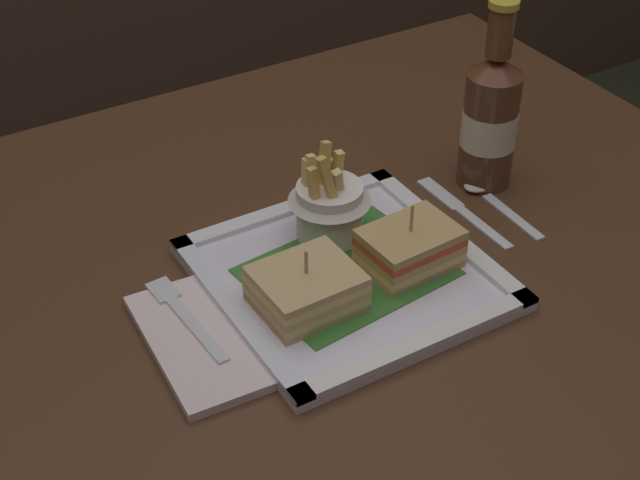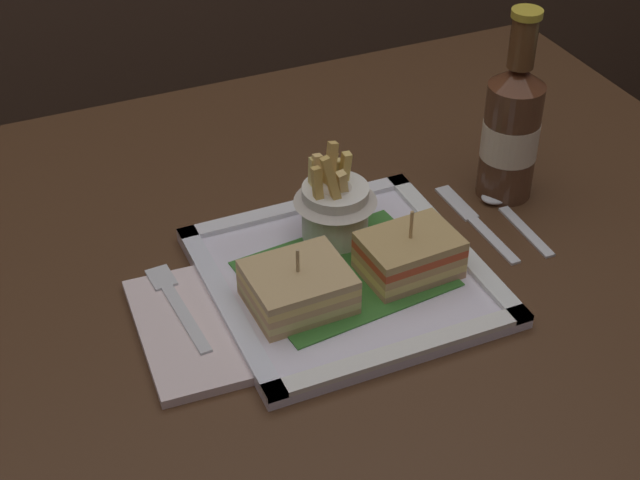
% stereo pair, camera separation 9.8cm
% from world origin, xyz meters
% --- Properties ---
extents(dining_table, '(1.13, 0.84, 0.78)m').
position_xyz_m(dining_table, '(0.00, 0.00, 0.66)').
color(dining_table, '#462C19').
rests_on(dining_table, ground_plane).
extents(square_plate, '(0.28, 0.28, 0.02)m').
position_xyz_m(square_plate, '(0.03, -0.06, 0.78)').
color(square_plate, white).
rests_on(square_plate, dining_table).
extents(sandwich_half_left, '(0.10, 0.09, 0.07)m').
position_xyz_m(sandwich_half_left, '(-0.03, -0.08, 0.81)').
color(sandwich_half_left, tan).
rests_on(sandwich_half_left, square_plate).
extents(sandwich_half_right, '(0.10, 0.08, 0.08)m').
position_xyz_m(sandwich_half_right, '(0.09, -0.08, 0.81)').
color(sandwich_half_right, tan).
rests_on(sandwich_half_right, square_plate).
extents(fries_cup, '(0.09, 0.09, 0.11)m').
position_xyz_m(fries_cup, '(0.05, 0.01, 0.83)').
color(fries_cup, white).
rests_on(fries_cup, square_plate).
extents(beer_bottle, '(0.06, 0.06, 0.23)m').
position_xyz_m(beer_bottle, '(0.27, 0.02, 0.86)').
color(beer_bottle, '#533321').
rests_on(beer_bottle, dining_table).
extents(folded_napkin, '(0.10, 0.18, 0.01)m').
position_xyz_m(folded_napkin, '(-0.14, -0.07, 0.78)').
color(folded_napkin, silver).
rests_on(folded_napkin, dining_table).
extents(fork, '(0.03, 0.14, 0.00)m').
position_xyz_m(fork, '(-0.14, -0.03, 0.79)').
color(fork, silver).
rests_on(fork, dining_table).
extents(knife, '(0.02, 0.16, 0.00)m').
position_xyz_m(knife, '(0.21, -0.01, 0.78)').
color(knife, silver).
rests_on(knife, dining_table).
extents(spoon, '(0.04, 0.13, 0.01)m').
position_xyz_m(spoon, '(0.25, -0.01, 0.78)').
color(spoon, silver).
rests_on(spoon, dining_table).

